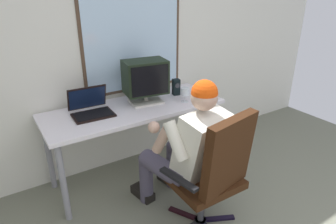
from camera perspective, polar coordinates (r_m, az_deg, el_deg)
wall_rear at (r=3.03m, az=-6.02°, el=15.23°), size 5.20×0.08×2.73m
desk at (r=2.80m, az=-6.37°, el=-0.53°), size 1.66×0.63×0.75m
office_chair at (r=2.22m, az=8.94°, el=-10.88°), size 0.63×0.57×1.01m
person_seated at (r=2.34m, az=3.81°, el=-6.84°), size 0.60×0.87×1.20m
crt_monitor at (r=2.78m, az=-4.35°, el=6.51°), size 0.42×0.31×0.41m
laptop at (r=2.67m, az=-14.61°, el=0.95°), size 0.35×0.31×0.23m
wine_glass at (r=2.84m, az=3.25°, el=3.80°), size 0.08×0.08×0.14m
desk_speaker at (r=3.02m, az=1.56°, el=4.81°), size 0.08×0.08×0.16m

